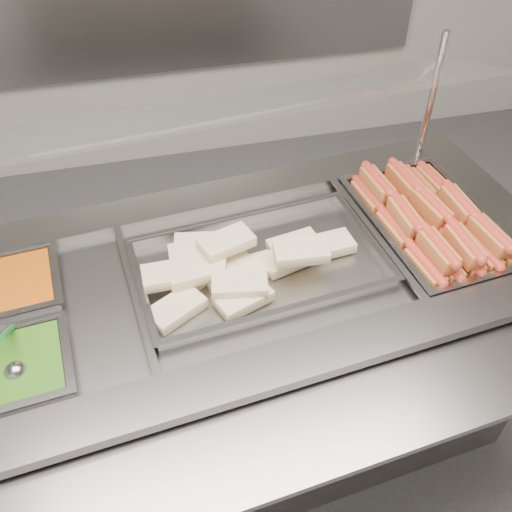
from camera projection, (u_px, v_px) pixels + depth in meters
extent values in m
cube|color=gray|center=(242.00, 363.00, 1.98)|extent=(1.91, 0.95, 0.89)
cube|color=gray|center=(285.00, 364.00, 1.42)|extent=(1.93, 0.32, 0.03)
cube|color=gray|center=(206.00, 198.00, 1.91)|extent=(1.93, 0.32, 0.03)
cube|color=gray|center=(497.00, 205.00, 1.88)|extent=(0.19, 0.59, 0.03)
cube|color=black|center=(240.00, 296.00, 1.75)|extent=(1.71, 0.75, 0.02)
cube|color=gray|center=(374.00, 233.00, 1.77)|extent=(0.08, 0.58, 0.01)
cube|color=gray|center=(135.00, 292.00, 1.58)|extent=(0.08, 0.58, 0.01)
cube|color=gray|center=(311.00, 430.00, 1.33)|extent=(1.86, 0.44, 0.02)
cylinder|color=silver|center=(432.00, 97.00, 1.92)|extent=(0.02, 0.02, 0.45)
cube|color=silver|center=(212.00, 110.00, 1.53)|extent=(1.71, 0.47, 0.09)
cube|color=#A84909|center=(3.00, 295.00, 1.63)|extent=(0.31, 0.25, 0.09)
cube|color=#27630F|center=(7.00, 378.00, 1.42)|extent=(0.31, 0.25, 0.09)
cube|color=#A35722|center=(424.00, 270.00, 1.67)|extent=(0.07, 0.16, 0.05)
cylinder|color=red|center=(426.00, 264.00, 1.66)|extent=(0.05, 0.17, 0.03)
cube|color=#A35722|center=(394.00, 231.00, 1.79)|extent=(0.07, 0.16, 0.05)
cylinder|color=red|center=(395.00, 226.00, 1.78)|extent=(0.05, 0.17, 0.03)
cube|color=#A35722|center=(367.00, 199.00, 1.92)|extent=(0.07, 0.16, 0.05)
cylinder|color=red|center=(368.00, 193.00, 1.90)|extent=(0.05, 0.17, 0.03)
cube|color=#A35722|center=(443.00, 265.00, 1.69)|extent=(0.06, 0.16, 0.05)
cylinder|color=red|center=(445.00, 259.00, 1.67)|extent=(0.04, 0.17, 0.03)
cube|color=#A35722|center=(411.00, 228.00, 1.81)|extent=(0.07, 0.16, 0.05)
cylinder|color=red|center=(413.00, 222.00, 1.79)|extent=(0.05, 0.17, 0.03)
cube|color=#A35722|center=(384.00, 195.00, 1.93)|extent=(0.07, 0.16, 0.05)
cylinder|color=red|center=(385.00, 190.00, 1.92)|extent=(0.05, 0.17, 0.03)
cube|color=#A35722|center=(462.00, 259.00, 1.70)|extent=(0.07, 0.16, 0.05)
cylinder|color=red|center=(464.00, 254.00, 1.69)|extent=(0.05, 0.17, 0.03)
cube|color=#A35722|center=(429.00, 223.00, 1.83)|extent=(0.06, 0.16, 0.05)
cylinder|color=red|center=(431.00, 218.00, 1.81)|extent=(0.04, 0.17, 0.03)
cube|color=#A35722|center=(401.00, 192.00, 1.95)|extent=(0.07, 0.16, 0.05)
cylinder|color=red|center=(402.00, 186.00, 1.93)|extent=(0.05, 0.17, 0.03)
cube|color=#A35722|center=(480.00, 254.00, 1.72)|extent=(0.07, 0.16, 0.05)
cylinder|color=red|center=(482.00, 249.00, 1.70)|extent=(0.05, 0.17, 0.03)
cube|color=#A35722|center=(446.00, 219.00, 1.84)|extent=(0.07, 0.16, 0.05)
cylinder|color=red|center=(448.00, 213.00, 1.83)|extent=(0.05, 0.17, 0.03)
cube|color=#A35722|center=(417.00, 187.00, 1.96)|extent=(0.06, 0.16, 0.05)
cylinder|color=red|center=(418.00, 182.00, 1.95)|extent=(0.04, 0.17, 0.03)
cube|color=#A35722|center=(498.00, 250.00, 1.73)|extent=(0.07, 0.16, 0.05)
cylinder|color=red|center=(500.00, 244.00, 1.72)|extent=(0.05, 0.17, 0.03)
cube|color=#A35722|center=(463.00, 215.00, 1.86)|extent=(0.07, 0.16, 0.05)
cylinder|color=red|center=(465.00, 209.00, 1.84)|extent=(0.05, 0.17, 0.03)
cube|color=#A35722|center=(433.00, 183.00, 1.98)|extent=(0.07, 0.16, 0.05)
cylinder|color=red|center=(435.00, 178.00, 1.96)|extent=(0.05, 0.17, 0.03)
cube|color=#A35722|center=(438.00, 251.00, 1.65)|extent=(0.07, 0.16, 0.05)
cylinder|color=red|center=(440.00, 245.00, 1.64)|extent=(0.05, 0.17, 0.03)
cube|color=#A35722|center=(405.00, 217.00, 1.76)|extent=(0.06, 0.16, 0.05)
cylinder|color=red|center=(406.00, 211.00, 1.75)|extent=(0.04, 0.17, 0.03)
cube|color=#A35722|center=(377.00, 185.00, 1.89)|extent=(0.07, 0.16, 0.05)
cylinder|color=red|center=(378.00, 179.00, 1.87)|extent=(0.05, 0.17, 0.03)
cube|color=#A35722|center=(464.00, 246.00, 1.67)|extent=(0.06, 0.16, 0.05)
cylinder|color=red|center=(466.00, 241.00, 1.65)|extent=(0.04, 0.17, 0.03)
cube|color=#A35722|center=(431.00, 208.00, 1.80)|extent=(0.08, 0.16, 0.05)
cylinder|color=red|center=(432.00, 203.00, 1.78)|extent=(0.06, 0.17, 0.03)
cube|color=#A35722|center=(404.00, 181.00, 1.90)|extent=(0.07, 0.16, 0.05)
cylinder|color=red|center=(405.00, 176.00, 1.88)|extent=(0.05, 0.17, 0.03)
cube|color=#A35722|center=(490.00, 237.00, 1.70)|extent=(0.07, 0.16, 0.05)
cylinder|color=red|center=(492.00, 231.00, 1.68)|extent=(0.05, 0.17, 0.03)
cube|color=#A35722|center=(458.00, 205.00, 1.81)|extent=(0.06, 0.16, 0.05)
cylinder|color=red|center=(460.00, 200.00, 1.79)|extent=(0.04, 0.17, 0.03)
cube|color=beige|center=(294.00, 245.00, 1.74)|extent=(0.17, 0.11, 0.03)
cube|color=beige|center=(328.00, 245.00, 1.73)|extent=(0.16, 0.10, 0.03)
cube|color=beige|center=(176.00, 309.00, 1.55)|extent=(0.18, 0.15, 0.03)
cube|color=beige|center=(249.00, 269.00, 1.66)|extent=(0.16, 0.11, 0.03)
cube|color=beige|center=(202.00, 272.00, 1.66)|extent=(0.18, 0.15, 0.03)
cube|color=beige|center=(243.00, 298.00, 1.57)|extent=(0.17, 0.14, 0.03)
cube|color=beige|center=(228.00, 270.00, 1.66)|extent=(0.17, 0.12, 0.03)
cube|color=beige|center=(287.00, 259.00, 1.69)|extent=(0.17, 0.13, 0.03)
cube|color=beige|center=(200.00, 245.00, 1.68)|extent=(0.17, 0.11, 0.03)
cube|color=beige|center=(195.00, 271.00, 1.61)|extent=(0.16, 0.10, 0.03)
cube|color=beige|center=(198.00, 267.00, 1.62)|extent=(0.17, 0.13, 0.03)
cube|color=beige|center=(196.00, 254.00, 1.66)|extent=(0.16, 0.09, 0.03)
cube|color=beige|center=(170.00, 275.00, 1.60)|extent=(0.15, 0.09, 0.03)
cube|color=beige|center=(240.00, 284.00, 1.57)|extent=(0.17, 0.11, 0.03)
cube|color=beige|center=(301.00, 252.00, 1.62)|extent=(0.16, 0.10, 0.03)
cube|color=beige|center=(227.00, 242.00, 1.65)|extent=(0.17, 0.13, 0.03)
sphere|color=#A1A0A5|center=(16.00, 372.00, 1.39)|extent=(0.06, 0.06, 0.06)
cylinder|color=#136B2B|center=(7.00, 332.00, 1.40)|extent=(0.03, 0.14, 0.12)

